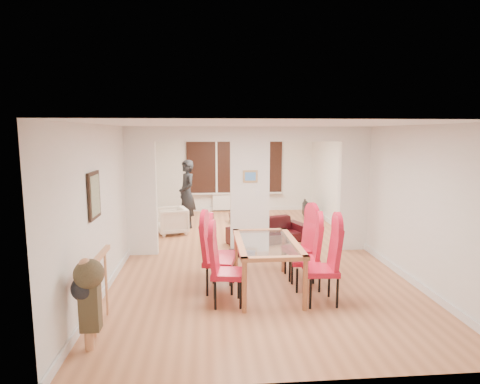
{
  "coord_description": "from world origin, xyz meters",
  "views": [
    {
      "loc": [
        -0.88,
        -8.13,
        2.47
      ],
      "look_at": [
        -0.15,
        0.6,
        1.18
      ],
      "focal_mm": 30.0,
      "sensor_mm": 36.0,
      "label": 1
    }
  ],
  "objects": [
    {
      "name": "floor",
      "position": [
        0.0,
        0.0,
        0.0
      ],
      "size": [
        5.0,
        9.0,
        0.01
      ],
      "primitive_type": "cube",
      "color": "#B67149",
      "rests_on": "ground"
    },
    {
      "name": "room_walls",
      "position": [
        0.0,
        0.0,
        1.3
      ],
      "size": [
        5.0,
        9.0,
        2.6
      ],
      "primitive_type": null,
      "color": "silver",
      "rests_on": "floor"
    },
    {
      "name": "divider_wall",
      "position": [
        0.0,
        0.0,
        1.3
      ],
      "size": [
        5.0,
        0.18,
        2.6
      ],
      "primitive_type": "cube",
      "color": "white",
      "rests_on": "floor"
    },
    {
      "name": "bay_window_blinds",
      "position": [
        0.0,
        4.44,
        1.5
      ],
      "size": [
        3.0,
        0.08,
        1.8
      ],
      "primitive_type": "cube",
      "color": "black",
      "rests_on": "room_walls"
    },
    {
      "name": "radiator",
      "position": [
        0.0,
        4.4,
        0.3
      ],
      "size": [
        1.4,
        0.08,
        0.5
      ],
      "primitive_type": "cube",
      "color": "white",
      "rests_on": "floor"
    },
    {
      "name": "pendant_light",
      "position": [
        0.3,
        3.3,
        2.15
      ],
      "size": [
        0.36,
        0.36,
        0.36
      ],
      "primitive_type": "sphere",
      "color": "orange",
      "rests_on": "room_walls"
    },
    {
      "name": "stair_newel",
      "position": [
        -2.25,
        -3.2,
        0.55
      ],
      "size": [
        0.4,
        1.2,
        1.1
      ],
      "primitive_type": null,
      "color": "tan",
      "rests_on": "floor"
    },
    {
      "name": "wall_poster",
      "position": [
        -2.47,
        -2.4,
        1.6
      ],
      "size": [
        0.04,
        0.52,
        0.67
      ],
      "primitive_type": "cube",
      "color": "gray",
      "rests_on": "room_walls"
    },
    {
      "name": "pillar_photo",
      "position": [
        0.0,
        -0.1,
        1.6
      ],
      "size": [
        0.3,
        0.03,
        0.25
      ],
      "primitive_type": "cube",
      "color": "#4C8CD8",
      "rests_on": "divider_wall"
    },
    {
      "name": "dining_table",
      "position": [
        0.04,
        -2.1,
        0.4
      ],
      "size": [
        0.95,
        1.69,
        0.79
      ],
      "primitive_type": null,
      "color": "#B06A41",
      "rests_on": "floor"
    },
    {
      "name": "dining_chair_la",
      "position": [
        -0.6,
        -2.59,
        0.55
      ],
      "size": [
        0.5,
        0.5,
        1.09
      ],
      "primitive_type": null,
      "rotation": [
        0.0,
        0.0,
        -0.15
      ],
      "color": "red",
      "rests_on": "floor"
    },
    {
      "name": "dining_chair_lb",
      "position": [
        -0.71,
        -2.08,
        0.57
      ],
      "size": [
        0.54,
        0.54,
        1.14
      ],
      "primitive_type": null,
      "rotation": [
        0.0,
        0.0,
        -0.22
      ],
      "color": "red",
      "rests_on": "floor"
    },
    {
      "name": "dining_chair_lc",
      "position": [
        -0.63,
        -1.61,
        0.51
      ],
      "size": [
        0.45,
        0.45,
        1.02
      ],
      "primitive_type": null,
      "rotation": [
        0.0,
        0.0,
        -0.1
      ],
      "color": "red",
      "rests_on": "floor"
    },
    {
      "name": "dining_chair_ra",
      "position": [
        0.75,
        -2.66,
        0.59
      ],
      "size": [
        0.5,
        0.5,
        1.18
      ],
      "primitive_type": null,
      "rotation": [
        0.0,
        0.0,
        -0.07
      ],
      "color": "red",
      "rests_on": "floor"
    },
    {
      "name": "dining_chair_rb",
      "position": [
        0.68,
        -2.09,
        0.55
      ],
      "size": [
        0.5,
        0.5,
        1.09
      ],
      "primitive_type": null,
      "rotation": [
        0.0,
        0.0,
        -0.16
      ],
      "color": "red",
      "rests_on": "floor"
    },
    {
      "name": "dining_chair_rc",
      "position": [
        0.67,
        -1.6,
        0.57
      ],
      "size": [
        0.55,
        0.55,
        1.14
      ],
      "primitive_type": null,
      "rotation": [
        0.0,
        0.0,
        0.24
      ],
      "color": "red",
      "rests_on": "floor"
    },
    {
      "name": "sofa",
      "position": [
        0.5,
        0.69,
        0.27
      ],
      "size": [
        1.96,
        1.33,
        0.53
      ],
      "primitive_type": "imported",
      "rotation": [
        0.0,
        0.0,
        0.37
      ],
      "color": "black",
      "rests_on": "floor"
    },
    {
      "name": "armchair",
      "position": [
        -1.75,
        1.65,
        0.33
      ],
      "size": [
        0.86,
        0.88,
        0.65
      ],
      "primitive_type": "imported",
      "rotation": [
        0.0,
        0.0,
        -1.3
      ],
      "color": "beige",
      "rests_on": "floor"
    },
    {
      "name": "person",
      "position": [
        -1.4,
        2.31,
        0.89
      ],
      "size": [
        0.76,
        0.64,
        1.78
      ],
      "primitive_type": "imported",
      "rotation": [
        0.0,
        0.0,
        -1.19
      ],
      "color": "black",
      "rests_on": "floor"
    },
    {
      "name": "television",
      "position": [
        1.91,
        3.13,
        0.25
      ],
      "size": [
        0.89,
        0.21,
        0.51
      ],
      "primitive_type": "imported",
      "rotation": [
        0.0,
        0.0,
        1.47
      ],
      "color": "black",
      "rests_on": "floor"
    },
    {
      "name": "coffee_table",
      "position": [
        0.24,
        2.74,
        0.12
      ],
      "size": [
        1.15,
        0.82,
        0.24
      ],
      "primitive_type": null,
      "rotation": [
        0.0,
        0.0,
        0.33
      ],
      "color": "#331911",
      "rests_on": "floor"
    },
    {
      "name": "bottle",
      "position": [
        0.21,
        2.75,
        0.39
      ],
      "size": [
        0.07,
        0.07,
        0.3
      ],
      "primitive_type": "cylinder",
      "color": "#143F19",
      "rests_on": "coffee_table"
    },
    {
      "name": "bowl",
      "position": [
        0.06,
        2.85,
        0.26
      ],
      "size": [
        0.21,
        0.21,
        0.05
      ],
      "primitive_type": "imported",
      "color": "#331911",
      "rests_on": "coffee_table"
    },
    {
      "name": "shoes",
      "position": [
        -0.32,
        -0.28,
        0.05
      ],
      "size": [
        0.25,
        0.27,
        0.1
      ],
      "primitive_type": null,
      "color": "black",
      "rests_on": "floor"
    }
  ]
}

